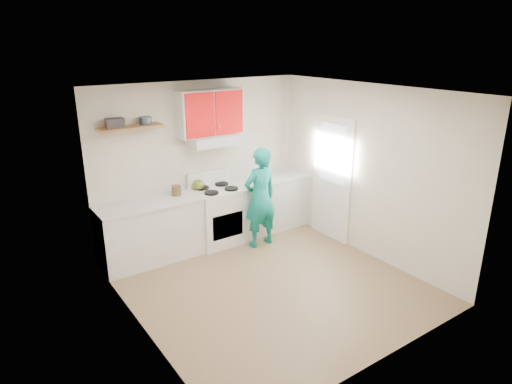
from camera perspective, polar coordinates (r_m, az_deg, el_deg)
floor at (r=6.28m, az=1.77°, el=-11.60°), size 3.80×3.80×0.00m
ceiling at (r=5.44m, az=2.06°, el=12.72°), size 3.60×3.80×0.04m
back_wall at (r=7.27m, az=-7.07°, el=3.73°), size 3.60×0.04×2.60m
front_wall at (r=4.47m, az=16.69°, el=-6.90°), size 3.60×0.04×2.60m
left_wall at (r=4.94m, az=-15.16°, el=-4.22°), size 0.04×3.80×2.60m
right_wall at (r=6.91m, az=13.99°, el=2.49°), size 0.04×3.80×2.60m
door at (r=7.43m, az=9.69°, el=1.71°), size 0.05×0.85×2.05m
door_glass at (r=7.30m, az=9.72°, el=4.86°), size 0.01×0.55×0.95m
counter_left at (r=6.89m, az=-13.27°, el=-5.02°), size 1.52×0.60×0.90m
counter_right at (r=7.87m, az=1.56°, el=-1.46°), size 1.32×0.60×0.90m
stove at (r=7.31m, az=-4.91°, el=-3.05°), size 0.76×0.65×0.92m
range_hood at (r=7.04m, az=-5.63°, el=6.58°), size 0.76×0.44×0.15m
upper_cabinets at (r=7.01m, az=-5.96°, el=10.05°), size 1.02×0.33×0.70m
shelf at (r=6.54m, az=-15.70°, el=7.93°), size 0.90×0.30×0.04m
books at (r=6.46m, az=-17.54°, el=8.37°), size 0.26×0.20×0.13m
tin at (r=6.62m, az=-13.92°, el=8.83°), size 0.23×0.23×0.11m
kettle at (r=7.15m, az=-7.34°, el=0.96°), size 0.26×0.26×0.17m
crock at (r=6.93m, az=-10.11°, el=0.11°), size 0.16×0.16×0.17m
cutting_board at (r=7.62m, az=0.65°, el=1.50°), size 0.35×0.28×0.02m
silicone_mat at (r=7.85m, az=3.61°, el=1.96°), size 0.36×0.33×0.01m
person at (r=7.07m, az=0.54°, el=-0.72°), size 0.60×0.40×1.62m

